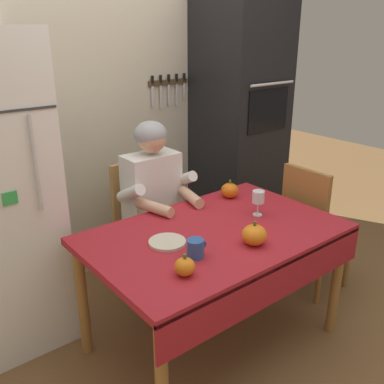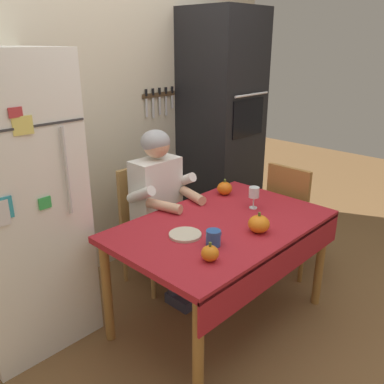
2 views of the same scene
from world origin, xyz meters
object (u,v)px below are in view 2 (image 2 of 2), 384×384
chair_behind_person (147,220)px  coffee_mug (214,238)px  dining_table (225,236)px  pumpkin_medium (225,188)px  serving_tray (185,235)px  seated_person (163,199)px  wall_oven (221,130)px  pumpkin_large (210,253)px  chair_right_side (292,214)px  wine_glass (254,193)px  refrigerator (12,205)px  pumpkin_small (259,224)px

chair_behind_person → coffee_mug: bearing=-106.9°
dining_table → pumpkin_medium: bearing=39.8°
coffee_mug → serving_tray: 0.20m
chair_behind_person → serving_tray: bearing=-113.1°
seated_person → serving_tray: bearing=-119.9°
wall_oven → pumpkin_large: size_ratio=19.73×
dining_table → pumpkin_medium: size_ratio=11.60×
seated_person → chair_right_side: size_ratio=1.34×
serving_tray → wine_glass: bearing=-3.7°
refrigerator → pumpkin_large: 1.24m
wall_oven → chair_right_side: (-0.15, -0.89, -0.54)m
chair_behind_person → seated_person: seated_person is taller
wall_oven → pumpkin_small: 1.54m
chair_right_side → pumpkin_small: (-0.85, -0.25, 0.28)m
chair_right_side → coffee_mug: chair_right_side is taller
chair_behind_person → serving_tray: size_ratio=4.77×
refrigerator → wall_oven: 2.01m
refrigerator → pumpkin_small: (1.00, -1.10, -0.11)m
refrigerator → wine_glass: bearing=-33.7°
pumpkin_large → serving_tray: pumpkin_large is taller
chair_right_side → serving_tray: chair_right_side is taller
coffee_mug → pumpkin_medium: pumpkin_medium is taller
wall_oven → coffee_mug: (-1.32, -1.06, -0.26)m
chair_behind_person → wine_glass: (0.32, -0.77, 0.34)m
seated_person → pumpkin_small: seated_person is taller
serving_tray → chair_behind_person: bearing=66.9°
dining_table → coffee_mug: bearing=-153.4°
seated_person → wine_glass: 0.67m
seated_person → serving_tray: size_ratio=6.39×
pumpkin_small → dining_table: bearing=103.5°
wall_oven → chair_behind_person: wall_oven is taller
pumpkin_large → wall_oven: bearing=38.4°
pumpkin_large → wine_glass: bearing=18.9°
pumpkin_large → pumpkin_small: size_ratio=0.81×
wall_oven → dining_table: (-1.05, -0.92, -0.39)m
wine_glass → pumpkin_large: size_ratio=1.44×
seated_person → wine_glass: size_ratio=8.10×
refrigerator → serving_tray: refrigerator is taller
chair_right_side → pumpkin_large: bearing=-168.7°
wall_oven → pumpkin_small: wall_oven is taller
chair_right_side → serving_tray: size_ratio=4.77×
chair_behind_person → coffee_mug: (-0.28, -0.93, 0.28)m
wine_glass → serving_tray: size_ratio=0.79×
wall_oven → pumpkin_large: (-1.46, -1.15, -0.27)m
seated_person → pumpkin_medium: seated_person is taller
pumpkin_large → chair_behind_person: bearing=67.6°
dining_table → serving_tray: (-0.29, 0.06, 0.09)m
pumpkin_medium → dining_table: bearing=-140.2°
seated_person → serving_tray: 0.62m
pumpkin_medium → pumpkin_large: bearing=-145.0°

